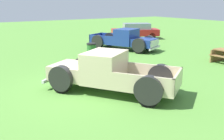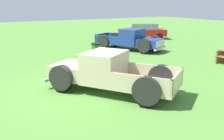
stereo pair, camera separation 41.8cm
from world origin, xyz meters
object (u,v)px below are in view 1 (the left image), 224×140
Objects in this scene: trash_can at (91,51)px; pickup_truck_behind_left at (127,40)px; sedan_distant_a at (135,31)px; pickup_truck_foreground at (103,73)px.

pickup_truck_behind_left is at bearing 106.44° from trash_can.
trash_can is at bearing -73.56° from pickup_truck_behind_left.
pickup_truck_behind_left is 5.64× the size of trash_can.
trash_can is at bearing -54.67° from sedan_distant_a.
pickup_truck_foreground reaches higher than sedan_distant_a.
pickup_truck_behind_left is (-6.81, 6.15, -0.02)m from pickup_truck_foreground.
trash_can is at bearing 155.89° from pickup_truck_foreground.
sedan_distant_a is (-4.48, 4.24, 0.04)m from pickup_truck_behind_left.
pickup_truck_foreground reaches higher than trash_can.
sedan_distant_a is 9.57m from trash_can.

